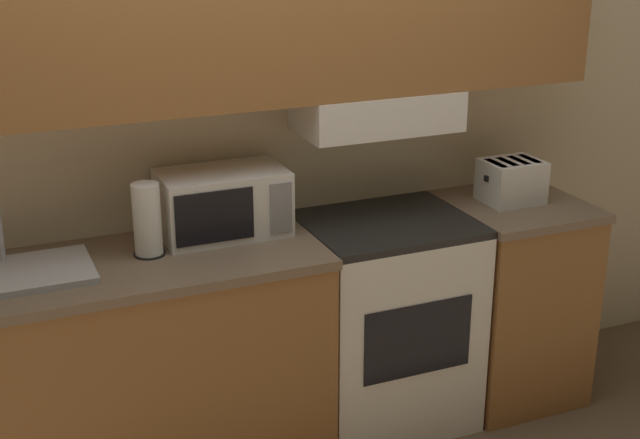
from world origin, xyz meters
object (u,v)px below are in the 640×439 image
stove_range (385,322)px  paper_towel_roll (147,220)px  toaster (511,181)px  sink_basin (6,275)px  microwave (223,203)px

stove_range → paper_towel_roll: paper_towel_roll is taller
toaster → stove_range: bearing=-178.7°
stove_range → sink_basin: 1.54m
sink_basin → stove_range: bearing=0.3°
stove_range → toaster: bearing=1.3°
stove_range → toaster: size_ratio=3.54×
sink_basin → paper_towel_roll: bearing=3.4°
microwave → toaster: (1.25, -0.11, -0.03)m
stove_range → microwave: 0.88m
microwave → toaster: size_ratio=1.88×
toaster → paper_towel_roll: paper_towel_roll is taller
stove_range → sink_basin: (-1.47, -0.01, 0.47)m
stove_range → paper_towel_roll: 1.13m
stove_range → toaster: (0.60, 0.01, 0.54)m
toaster → paper_towel_roll: bearing=179.7°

